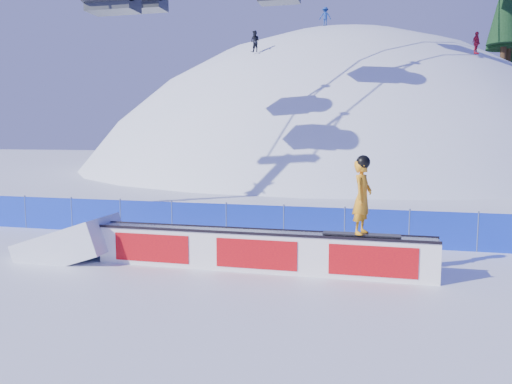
# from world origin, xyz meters

# --- Properties ---
(ground) EXTENTS (160.00, 160.00, 0.00)m
(ground) POSITION_xyz_m (0.00, 0.00, 0.00)
(ground) COLOR white
(ground) RESTS_ON ground
(snow_hill) EXTENTS (64.00, 64.00, 64.00)m
(snow_hill) POSITION_xyz_m (0.00, 42.00, -18.00)
(snow_hill) COLOR white
(snow_hill) RESTS_ON ground
(safety_fence) EXTENTS (22.05, 0.05, 1.30)m
(safety_fence) POSITION_xyz_m (0.00, 4.50, 0.60)
(safety_fence) COLOR #1433BE
(safety_fence) RESTS_ON ground
(rail_box) EXTENTS (9.01, 0.64, 1.08)m
(rail_box) POSITION_xyz_m (1.01, 0.88, 0.53)
(rail_box) COLOR white
(rail_box) RESTS_ON ground
(snow_ramp) EXTENTS (2.80, 1.75, 1.74)m
(snow_ramp) POSITION_xyz_m (-4.62, 0.88, 0.00)
(snow_ramp) COLOR white
(snow_ramp) RESTS_ON ground
(snowboarder) EXTENTS (1.91, 0.78, 1.99)m
(snowboarder) POSITION_xyz_m (3.65, 0.88, 2.06)
(snowboarder) COLOR black
(snowboarder) RESTS_ON rail_box
(distant_skiers) EXTENTS (21.43, 9.84, 9.00)m
(distant_skiers) POSITION_xyz_m (3.49, 30.59, 10.98)
(distant_skiers) COLOR black
(distant_skiers) RESTS_ON ground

